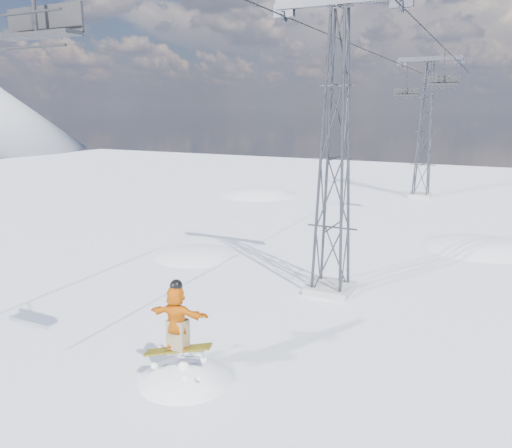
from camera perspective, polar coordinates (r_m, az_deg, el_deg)
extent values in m
plane|color=white|center=(14.69, -4.74, -17.27)|extent=(120.00, 120.00, 0.00)
sphere|color=white|center=(29.08, -6.39, -18.17)|extent=(16.00, 16.00, 16.00)
sphere|color=white|center=(33.44, 22.44, -18.35)|extent=(20.00, 20.00, 20.00)
sphere|color=white|center=(46.59, 0.38, -9.34)|extent=(22.00, 22.00, 22.00)
cube|color=#999999|center=(21.00, 8.45, -7.27)|extent=(1.80, 1.80, 0.30)
cube|color=#34363C|center=(20.07, 9.61, 23.96)|extent=(5.00, 0.35, 0.35)
cube|color=#34363C|center=(20.77, 3.26, 23.18)|extent=(0.80, 0.25, 0.50)
cube|color=#34363C|center=(19.51, 16.34, 23.36)|extent=(0.80, 0.25, 0.50)
cube|color=#999999|center=(44.81, 18.24, 3.14)|extent=(1.80, 1.80, 0.30)
cube|color=#34363C|center=(44.38, 19.31, 17.39)|extent=(5.00, 0.35, 0.35)
cube|color=#34363C|center=(44.70, 16.37, 17.30)|extent=(0.80, 0.25, 0.50)
cube|color=#34363C|center=(44.13, 22.25, 16.93)|extent=(0.80, 0.25, 0.50)
cylinder|color=black|center=(31.55, 11.84, 19.12)|extent=(0.06, 51.00, 0.06)
cylinder|color=black|center=(30.74, 20.25, 18.78)|extent=(0.06, 51.00, 0.06)
sphere|color=white|center=(15.74, -7.85, -22.66)|extent=(4.40, 4.40, 4.40)
cube|color=#A28C15|center=(14.07, -8.92, -14.00)|extent=(1.88, 0.89, 0.40)
imported|color=orange|center=(13.67, -9.05, -10.53)|extent=(1.74, 0.77, 1.82)
cube|color=#7E6C4E|center=(13.88, -8.98, -12.39)|extent=(0.56, 0.46, 0.84)
sphere|color=black|center=(13.35, -9.19, -7.04)|extent=(0.34, 0.34, 0.34)
cube|color=black|center=(10.71, -23.77, 19.14)|extent=(1.92, 0.43, 0.08)
cube|color=black|center=(10.89, -23.03, 20.62)|extent=(1.92, 0.06, 0.53)
cylinder|color=black|center=(10.53, -24.68, 17.86)|extent=(1.92, 0.06, 0.06)
cylinder|color=black|center=(10.57, -25.21, 20.95)|extent=(1.92, 0.05, 0.05)
cylinder|color=black|center=(33.63, 20.69, 16.45)|extent=(0.07, 0.07, 2.03)
cube|color=black|center=(33.58, 20.55, 14.73)|extent=(1.84, 0.41, 0.07)
cube|color=black|center=(33.79, 20.62, 15.18)|extent=(1.84, 0.06, 0.51)
cylinder|color=black|center=(33.34, 20.47, 14.36)|extent=(1.84, 0.06, 0.06)
cylinder|color=black|center=(33.32, 20.54, 15.31)|extent=(1.84, 0.05, 0.05)
cylinder|color=black|center=(47.22, 16.84, 15.34)|extent=(0.09, 0.09, 2.35)
cube|color=black|center=(47.18, 16.74, 13.92)|extent=(2.14, 0.48, 0.09)
cube|color=black|center=(47.42, 16.81, 14.29)|extent=(2.14, 0.06, 0.59)
cylinder|color=black|center=(46.91, 16.66, 13.60)|extent=(2.14, 0.06, 0.06)
cylinder|color=black|center=(46.87, 16.70, 14.39)|extent=(2.14, 0.05, 0.05)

